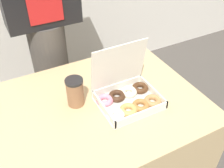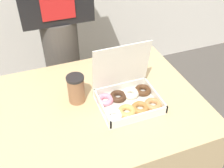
# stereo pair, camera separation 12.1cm
# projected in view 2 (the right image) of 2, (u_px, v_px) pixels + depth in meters

# --- Properties ---
(table) EXTENTS (1.03, 0.81, 0.70)m
(table) POSITION_uv_depth(u_px,v_px,m) (100.00, 147.00, 1.52)
(table) COLOR tan
(table) RESTS_ON ground_plane
(donut_box) EXTENTS (0.32, 0.25, 0.29)m
(donut_box) POSITION_uv_depth(u_px,v_px,m) (128.00, 97.00, 1.28)
(donut_box) COLOR white
(donut_box) RESTS_ON table
(coffee_cup) EXTENTS (0.09, 0.09, 0.15)m
(coffee_cup) POSITION_uv_depth(u_px,v_px,m) (76.00, 89.00, 1.27)
(coffee_cup) COLOR #8C6042
(coffee_cup) RESTS_ON table
(person_customer) EXTENTS (0.44, 0.24, 1.65)m
(person_customer) POSITION_uv_depth(u_px,v_px,m) (57.00, 19.00, 1.65)
(person_customer) COLOR #4C4742
(person_customer) RESTS_ON ground_plane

